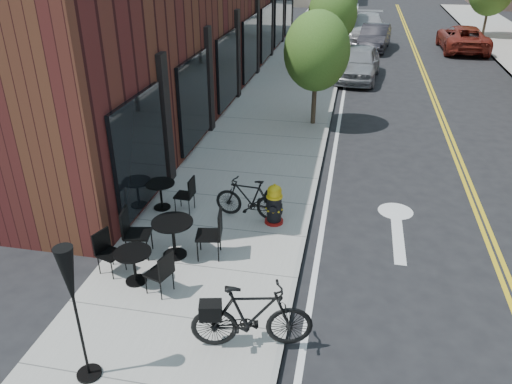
# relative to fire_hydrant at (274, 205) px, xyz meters

# --- Properties ---
(ground) EXTENTS (120.00, 120.00, 0.00)m
(ground) POSITION_rel_fire_hydrant_xyz_m (0.81, -1.98, -0.59)
(ground) COLOR black
(ground) RESTS_ON ground
(sidewalk_near) EXTENTS (4.00, 70.00, 0.12)m
(sidewalk_near) POSITION_rel_fire_hydrant_xyz_m (-1.19, 8.02, -0.53)
(sidewalk_near) COLOR #9E9B93
(sidewalk_near) RESTS_ON ground
(building_near) EXTENTS (5.00, 28.00, 7.00)m
(building_near) POSITION_rel_fire_hydrant_xyz_m (-5.69, 12.02, 2.91)
(building_near) COLOR #481717
(building_near) RESTS_ON ground
(tree_near_a) EXTENTS (2.20, 2.20, 3.81)m
(tree_near_a) POSITION_rel_fire_hydrant_xyz_m (0.21, 7.02, 2.02)
(tree_near_a) COLOR #382B1E
(tree_near_a) RESTS_ON sidewalk_near
(tree_near_b) EXTENTS (2.30, 2.30, 3.98)m
(tree_near_b) POSITION_rel_fire_hydrant_xyz_m (0.21, 15.02, 2.13)
(tree_near_b) COLOR #382B1E
(tree_near_b) RESTS_ON sidewalk_near
(fire_hydrant) EXTENTS (0.44, 0.44, 0.98)m
(fire_hydrant) POSITION_rel_fire_hydrant_xyz_m (0.00, 0.00, 0.00)
(fire_hydrant) COLOR maroon
(fire_hydrant) RESTS_ON sidewalk_near
(bicycle_left) EXTENTS (1.66, 0.61, 0.98)m
(bicycle_left) POSITION_rel_fire_hydrant_xyz_m (-0.62, 0.13, 0.02)
(bicycle_left) COLOR black
(bicycle_left) RESTS_ON sidewalk_near
(bicycle_right) EXTENTS (2.02, 0.96, 1.17)m
(bicycle_right) POSITION_rel_fire_hydrant_xyz_m (0.29, -3.88, 0.12)
(bicycle_right) COLOR black
(bicycle_right) RESTS_ON sidewalk_near
(bistro_set_a) EXTENTS (1.66, 0.92, 0.88)m
(bistro_set_a) POSITION_rel_fire_hydrant_xyz_m (-2.22, -2.69, -0.02)
(bistro_set_a) COLOR black
(bistro_set_a) RESTS_ON sidewalk_near
(bistro_set_b) EXTENTS (1.99, 0.97, 1.05)m
(bistro_set_b) POSITION_rel_fire_hydrant_xyz_m (-1.79, -1.71, 0.06)
(bistro_set_b) COLOR black
(bistro_set_b) RESTS_ON sidewalk_near
(bistro_set_c) EXTENTS (1.63, 0.73, 0.88)m
(bistro_set_c) POSITION_rel_fire_hydrant_xyz_m (-2.79, 0.15, -0.02)
(bistro_set_c) COLOR black
(bistro_set_c) RESTS_ON sidewalk_near
(patio_umbrella) EXTENTS (0.37, 0.37, 2.29)m
(patio_umbrella) POSITION_rel_fire_hydrant_xyz_m (-1.99, -4.98, 1.18)
(patio_umbrella) COLOR black
(patio_umbrella) RESTS_ON sidewalk_near
(parked_car_a) EXTENTS (2.19, 4.63, 1.53)m
(parked_car_a) POSITION_rel_fire_hydrant_xyz_m (1.61, 13.85, 0.18)
(parked_car_a) COLOR gray
(parked_car_a) RESTS_ON ground
(parked_car_b) EXTENTS (2.05, 4.45, 1.42)m
(parked_car_b) POSITION_rel_fire_hydrant_xyz_m (2.41, 20.87, 0.12)
(parked_car_b) COLOR black
(parked_car_b) RESTS_ON ground
(parked_car_c) EXTENTS (2.23, 5.48, 1.59)m
(parked_car_c) POSITION_rel_fire_hydrant_xyz_m (2.00, 23.79, 0.21)
(parked_car_c) COLOR #ACADB1
(parked_car_c) RESTS_ON ground
(parked_car_far) EXTENTS (2.47, 5.22, 1.44)m
(parked_car_far) POSITION_rel_fire_hydrant_xyz_m (7.39, 21.55, 0.14)
(parked_car_far) COLOR maroon
(parked_car_far) RESTS_ON ground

